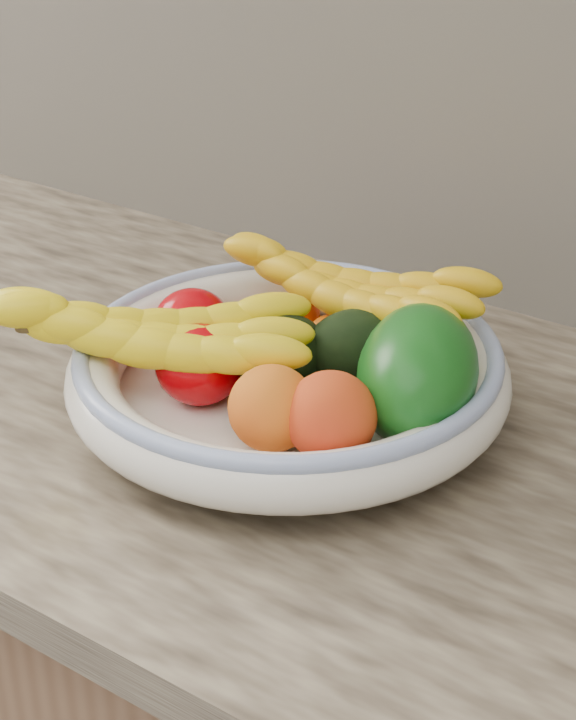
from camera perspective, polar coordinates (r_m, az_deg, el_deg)
The scene contains 14 objects.
fruit_bowl at distance 0.97m, azimuth -0.00°, elevation -0.59°, with size 0.39×0.39×0.08m.
clementine_back_left at distance 1.06m, azimuth 0.43°, elevation 2.31°, with size 0.05×0.05×0.04m, color #F24F05.
clementine_back_right at distance 1.04m, azimuth 4.80°, elevation 1.69°, with size 0.06×0.06×0.05m, color #EF6205.
clementine_back_mid at distance 1.01m, azimuth 2.34°, elevation 1.07°, with size 0.05×0.05×0.05m, color #E86304.
clementine_extra at distance 1.04m, azimuth 3.62°, elevation 1.70°, with size 0.05×0.05×0.05m, color #F26005.
tomato_left at distance 1.03m, azimuth -4.98°, elevation 1.89°, with size 0.07×0.07×0.07m, color #BA0007.
tomato_near_left at distance 0.96m, azimuth -4.59°, elevation -0.23°, with size 0.08×0.08×0.07m, color #B90006.
avocado_center at distance 0.96m, azimuth -0.35°, elevation 0.26°, with size 0.07×0.10×0.07m, color black.
avocado_right at distance 0.98m, azimuth 3.85°, elevation 0.61°, with size 0.07×0.11×0.07m, color black.
green_mango at distance 0.92m, azimuth 6.71°, elevation -0.69°, with size 0.10×0.15×0.11m, color #0E4D11.
peach_front at distance 0.88m, azimuth -0.84°, elevation -2.51°, with size 0.07×0.07×0.07m, color orange.
peach_right at distance 0.87m, azimuth 2.23°, elevation -2.94°, with size 0.07×0.07×0.07m, color orange.
banana_bunch_back at distance 1.02m, azimuth 3.07°, elevation 3.31°, with size 0.28×0.11×0.08m, color yellow, non-canonical shape.
banana_bunch_front at distance 0.95m, azimuth -7.13°, elevation 0.92°, with size 0.30×0.12×0.08m, color yellow, non-canonical shape.
Camera 1 is at (0.48, 0.96, 1.42)m, focal length 55.00 mm.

